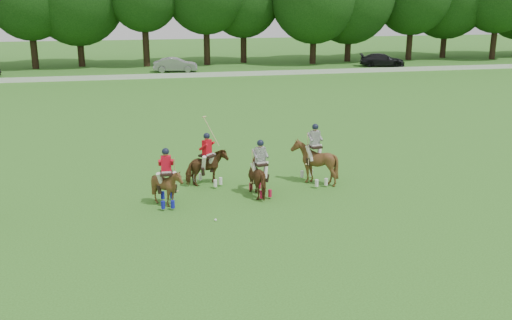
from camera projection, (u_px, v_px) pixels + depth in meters
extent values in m
plane|color=#31641C|center=(201.00, 247.00, 17.25)|extent=(180.00, 180.00, 0.00)
cylinder|color=black|center=(34.00, 46.00, 59.78)|extent=(0.70, 0.70, 4.64)
cylinder|color=black|center=(81.00, 46.00, 61.74)|extent=(0.70, 0.70, 4.31)
cylinder|color=black|center=(146.00, 42.00, 61.61)|extent=(0.70, 0.70, 5.24)
cylinder|color=black|center=(207.00, 41.00, 63.21)|extent=(0.70, 0.70, 5.19)
cylinder|color=black|center=(244.00, 43.00, 65.51)|extent=(0.70, 0.70, 4.48)
cylinder|color=black|center=(313.00, 45.00, 64.45)|extent=(0.70, 0.70, 4.21)
cylinder|color=black|center=(348.00, 44.00, 66.70)|extent=(0.70, 0.70, 4.07)
cylinder|color=black|center=(410.00, 40.00, 68.42)|extent=(0.70, 0.70, 4.79)
cylinder|color=black|center=(444.00, 39.00, 71.03)|extent=(0.70, 0.70, 4.44)
cylinder|color=black|center=(494.00, 39.00, 68.97)|extent=(0.70, 0.70, 4.86)
cube|color=white|center=(151.00, 76.00, 52.88)|extent=(120.00, 0.10, 0.44)
imported|color=gray|center=(175.00, 65.00, 57.52)|extent=(4.53, 2.10, 1.44)
imported|color=black|center=(382.00, 60.00, 62.12)|extent=(5.18, 3.33, 1.40)
imported|color=#472C13|center=(207.00, 168.00, 22.72)|extent=(1.85, 1.84, 1.42)
cube|color=black|center=(207.00, 156.00, 22.58)|extent=(0.70, 0.71, 0.08)
cylinder|color=tan|center=(211.00, 132.00, 22.56)|extent=(0.55, 0.58, 1.08)
imported|color=#472C13|center=(167.00, 187.00, 20.48)|extent=(1.20, 1.33, 1.41)
cube|color=black|center=(166.00, 173.00, 20.33)|extent=(0.47, 0.58, 0.08)
cylinder|color=tan|center=(175.00, 175.00, 20.40)|extent=(0.04, 0.21, 1.29)
imported|color=#472C13|center=(260.00, 177.00, 21.55)|extent=(1.06, 1.81, 1.44)
cube|color=black|center=(260.00, 164.00, 21.41)|extent=(0.53, 0.63, 0.08)
cylinder|color=tan|center=(253.00, 167.00, 21.32)|extent=(0.07, 0.21, 1.29)
imported|color=#472C13|center=(314.00, 162.00, 22.93)|extent=(1.67, 1.82, 1.77)
cube|color=black|center=(315.00, 146.00, 22.75)|extent=(0.53, 0.63, 0.08)
cylinder|color=tan|center=(308.00, 149.00, 22.67)|extent=(0.07, 0.21, 1.29)
sphere|color=white|center=(216.00, 220.00, 19.20)|extent=(0.09, 0.09, 0.09)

